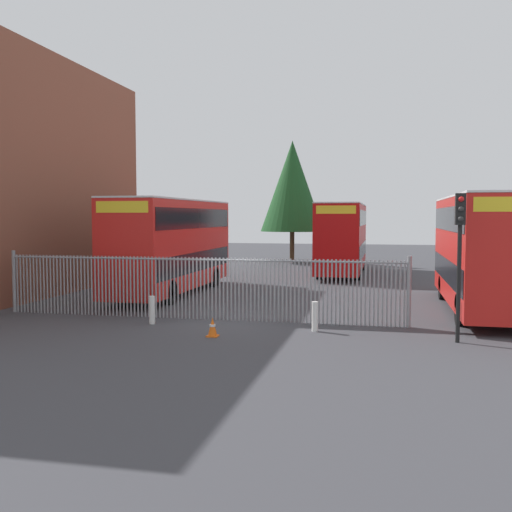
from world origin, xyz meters
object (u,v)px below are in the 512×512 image
traffic_cone_by_gate (213,327)px  traffic_light_kerbside (460,239)px  bollard_near_left (152,310)px  bollard_center_front (315,317)px  double_decker_bus_behind_fence_left (173,242)px  double_decker_bus_near_gate (481,248)px  double_decker_bus_behind_fence_right (343,236)px

traffic_cone_by_gate → traffic_light_kerbside: bearing=5.6°
bollard_near_left → bollard_center_front: 5.55m
double_decker_bus_behind_fence_left → bollard_near_left: size_ratio=11.38×
double_decker_bus_near_gate → double_decker_bus_behind_fence_left: (-13.35, 2.22, 0.00)m
double_decker_bus_near_gate → traffic_cone_by_gate: double_decker_bus_near_gate is taller
double_decker_bus_near_gate → traffic_cone_by_gate: 11.30m
double_decker_bus_behind_fence_right → bollard_center_front: 18.87m
double_decker_bus_near_gate → double_decker_bus_behind_fence_left: size_ratio=1.00×
double_decker_bus_near_gate → traffic_light_kerbside: (-1.52, -6.21, 0.56)m
double_decker_bus_behind_fence_right → double_decker_bus_behind_fence_left: bearing=-122.7°
double_decker_bus_behind_fence_left → bollard_near_left: (2.06, -7.54, -1.95)m
double_decker_bus_near_gate → double_decker_bus_behind_fence_left: 13.53m
double_decker_bus_behind_fence_right → traffic_light_kerbside: (4.69, -19.53, 0.56)m
double_decker_bus_behind_fence_left → traffic_light_kerbside: bearing=-35.5°
double_decker_bus_behind_fence_right → bollard_center_front: size_ratio=11.38×
bollard_center_front → double_decker_bus_near_gate: bearing=43.5°
bollard_near_left → traffic_light_kerbside: size_ratio=0.22×
double_decker_bus_behind_fence_right → traffic_light_kerbside: double_decker_bus_behind_fence_right is taller
double_decker_bus_behind_fence_right → traffic_cone_by_gate: bearing=-97.0°
bollard_near_left → traffic_cone_by_gate: size_ratio=1.61×
double_decker_bus_behind_fence_left → traffic_light_kerbside: 14.54m
bollard_near_left → traffic_light_kerbside: (9.77, -0.89, 2.51)m
traffic_cone_by_gate → double_decker_bus_behind_fence_right: bearing=83.0°
double_decker_bus_behind_fence_left → traffic_cone_by_gate: 10.48m
double_decker_bus_near_gate → bollard_center_front: double_decker_bus_near_gate is taller
double_decker_bus_near_gate → double_decker_bus_behind_fence_left: same height
bollard_center_front → traffic_light_kerbside: (4.23, -0.77, 2.51)m
bollard_near_left → traffic_light_kerbside: bearing=-5.2°
double_decker_bus_behind_fence_right → double_decker_bus_near_gate: bearing=-65.0°
traffic_cone_by_gate → traffic_light_kerbside: (7.16, 0.70, 2.70)m
double_decker_bus_behind_fence_right → bollard_near_left: bearing=-105.3°
bollard_near_left → double_decker_bus_behind_fence_right: bearing=74.7°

